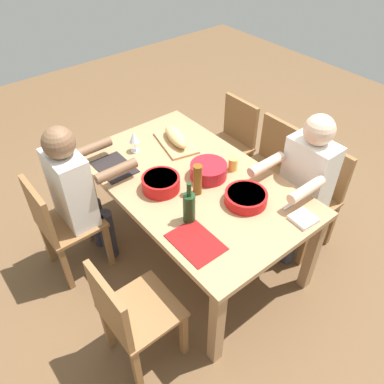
{
  "coord_description": "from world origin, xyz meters",
  "views": [
    {
      "loc": [
        -1.61,
        1.3,
        2.42
      ],
      "look_at": [
        0.0,
        0.0,
        0.63
      ],
      "focal_mm": 36.26,
      "sensor_mm": 36.0,
      "label": 1
    }
  ],
  "objects_px": {
    "diner_far_right": "(77,189)",
    "wine_glass": "(134,138)",
    "chair_far_right": "(59,223)",
    "serving_bowl_fruit": "(209,170)",
    "cutting_board": "(176,143)",
    "wine_bottle": "(189,207)",
    "chair_far_left": "(129,314)",
    "cup_near_center": "(233,164)",
    "beer_bottle": "(198,180)",
    "bread_loaf": "(176,137)",
    "napkin_stack": "(303,219)",
    "chair_near_center": "(269,164)",
    "diner_near_left": "(304,180)",
    "serving_bowl_salad": "(161,182)",
    "chair_near_left": "(314,193)",
    "chair_near_right": "(231,141)",
    "dining_table": "(192,189)",
    "serving_bowl_pasta": "(246,197)"
  },
  "relations": [
    {
      "from": "serving_bowl_pasta",
      "to": "cup_near_center",
      "type": "xyz_separation_m",
      "value": [
        0.3,
        -0.17,
        0.0
      ]
    },
    {
      "from": "chair_near_center",
      "to": "wine_glass",
      "type": "bearing_deg",
      "value": 60.15
    },
    {
      "from": "wine_bottle",
      "to": "wine_glass",
      "type": "height_order",
      "value": "wine_bottle"
    },
    {
      "from": "bread_loaf",
      "to": "wine_glass",
      "type": "bearing_deg",
      "value": 68.66
    },
    {
      "from": "dining_table",
      "to": "chair_near_center",
      "type": "xyz_separation_m",
      "value": [
        0.0,
        -0.83,
        -0.17
      ]
    },
    {
      "from": "chair_far_left",
      "to": "cutting_board",
      "type": "relative_size",
      "value": 2.12
    },
    {
      "from": "diner_far_right",
      "to": "wine_bottle",
      "type": "height_order",
      "value": "diner_far_right"
    },
    {
      "from": "dining_table",
      "to": "chair_near_right",
      "type": "height_order",
      "value": "chair_near_right"
    },
    {
      "from": "dining_table",
      "to": "cup_near_center",
      "type": "relative_size",
      "value": 17.63
    },
    {
      "from": "chair_near_center",
      "to": "diner_far_right",
      "type": "height_order",
      "value": "diner_far_right"
    },
    {
      "from": "chair_far_right",
      "to": "serving_bowl_fruit",
      "type": "height_order",
      "value": "chair_far_right"
    },
    {
      "from": "serving_bowl_fruit",
      "to": "napkin_stack",
      "type": "bearing_deg",
      "value": -166.24
    },
    {
      "from": "chair_near_left",
      "to": "wine_bottle",
      "type": "height_order",
      "value": "wine_bottle"
    },
    {
      "from": "dining_table",
      "to": "chair_near_left",
      "type": "relative_size",
      "value": 1.96
    },
    {
      "from": "chair_near_center",
      "to": "napkin_stack",
      "type": "height_order",
      "value": "chair_near_center"
    },
    {
      "from": "bread_loaf",
      "to": "chair_near_center",
      "type": "bearing_deg",
      "value": -123.36
    },
    {
      "from": "diner_far_right",
      "to": "serving_bowl_fruit",
      "type": "xyz_separation_m",
      "value": [
        -0.5,
        -0.76,
        0.1
      ]
    },
    {
      "from": "chair_far_right",
      "to": "wine_glass",
      "type": "distance_m",
      "value": 0.81
    },
    {
      "from": "chair_far_right",
      "to": "wine_glass",
      "type": "height_order",
      "value": "wine_glass"
    },
    {
      "from": "bread_loaf",
      "to": "wine_glass",
      "type": "height_order",
      "value": "wine_glass"
    },
    {
      "from": "chair_far_right",
      "to": "napkin_stack",
      "type": "height_order",
      "value": "chair_far_right"
    },
    {
      "from": "chair_near_right",
      "to": "chair_far_left",
      "type": "distance_m",
      "value": 1.89
    },
    {
      "from": "bread_loaf",
      "to": "napkin_stack",
      "type": "height_order",
      "value": "bread_loaf"
    },
    {
      "from": "diner_far_right",
      "to": "wine_glass",
      "type": "xyz_separation_m",
      "value": [
        0.08,
        -0.53,
        0.16
      ]
    },
    {
      "from": "cup_near_center",
      "to": "diner_near_left",
      "type": "bearing_deg",
      "value": -137.02
    },
    {
      "from": "chair_far_left",
      "to": "wine_glass",
      "type": "distance_m",
      "value": 1.28
    },
    {
      "from": "serving_bowl_fruit",
      "to": "serving_bowl_salad",
      "type": "relative_size",
      "value": 1.01
    },
    {
      "from": "wine_glass",
      "to": "chair_far_left",
      "type": "bearing_deg",
      "value": 144.5
    },
    {
      "from": "serving_bowl_fruit",
      "to": "wine_bottle",
      "type": "relative_size",
      "value": 0.88
    },
    {
      "from": "chair_near_left",
      "to": "wine_glass",
      "type": "bearing_deg",
      "value": 43.26
    },
    {
      "from": "chair_near_center",
      "to": "serving_bowl_fruit",
      "type": "bearing_deg",
      "value": 93.31
    },
    {
      "from": "chair_near_right",
      "to": "serving_bowl_salad",
      "type": "bearing_deg",
      "value": 111.09
    },
    {
      "from": "chair_far_right",
      "to": "cutting_board",
      "type": "relative_size",
      "value": 2.12
    },
    {
      "from": "cutting_board",
      "to": "wine_bottle",
      "type": "xyz_separation_m",
      "value": [
        -0.71,
        0.44,
        0.1
      ]
    },
    {
      "from": "beer_bottle",
      "to": "chair_far_left",
      "type": "bearing_deg",
      "value": 113.4
    },
    {
      "from": "chair_far_right",
      "to": "chair_far_left",
      "type": "bearing_deg",
      "value": 180.0
    },
    {
      "from": "serving_bowl_salad",
      "to": "wine_glass",
      "type": "xyz_separation_m",
      "value": [
        0.48,
        -0.11,
        0.06
      ]
    },
    {
      "from": "serving_bowl_pasta",
      "to": "serving_bowl_fruit",
      "type": "bearing_deg",
      "value": 1.93
    },
    {
      "from": "chair_far_left",
      "to": "cup_near_center",
      "type": "relative_size",
      "value": 8.98
    },
    {
      "from": "diner_near_left",
      "to": "napkin_stack",
      "type": "distance_m",
      "value": 0.45
    },
    {
      "from": "chair_near_center",
      "to": "serving_bowl_pasta",
      "type": "distance_m",
      "value": 0.86
    },
    {
      "from": "serving_bowl_fruit",
      "to": "chair_near_right",
      "type": "bearing_deg",
      "value": -54.91
    },
    {
      "from": "chair_near_right",
      "to": "bread_loaf",
      "type": "bearing_deg",
      "value": 93.18
    },
    {
      "from": "chair_near_center",
      "to": "diner_near_left",
      "type": "distance_m",
      "value": 0.54
    },
    {
      "from": "chair_near_right",
      "to": "chair_near_center",
      "type": "xyz_separation_m",
      "value": [
        -0.46,
        0.0,
        0.0
      ]
    },
    {
      "from": "serving_bowl_pasta",
      "to": "napkin_stack",
      "type": "distance_m",
      "value": 0.38
    },
    {
      "from": "dining_table",
      "to": "serving_bowl_salad",
      "type": "relative_size",
      "value": 6.58
    },
    {
      "from": "chair_near_left",
      "to": "serving_bowl_fruit",
      "type": "bearing_deg",
      "value": 59.59
    },
    {
      "from": "diner_far_right",
      "to": "beer_bottle",
      "type": "relative_size",
      "value": 5.45
    },
    {
      "from": "serving_bowl_pasta",
      "to": "wine_glass",
      "type": "distance_m",
      "value": 0.96
    }
  ]
}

